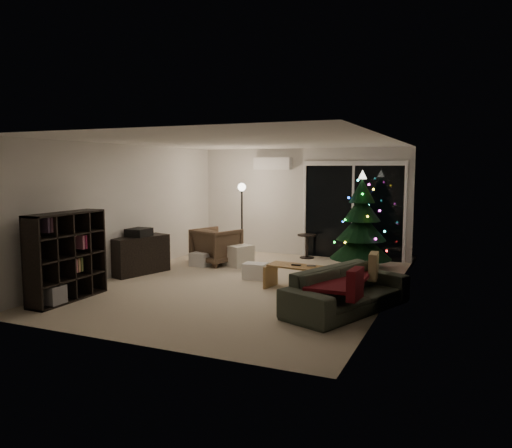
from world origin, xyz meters
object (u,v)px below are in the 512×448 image
Objects in this scene: coffee_table at (304,278)px; christmas_tree at (361,220)px; bookshelf at (58,256)px; sofa at (347,290)px; media_cabinet at (139,255)px; armchair at (216,246)px.

christmas_tree is at bearing 84.37° from coffee_table.
bookshelf is 4.47m from sofa.
sofa is (4.30, -0.91, -0.06)m from media_cabinet.
bookshelf is 1.18× the size of media_cabinet.
media_cabinet is (0.00, 2.06, -0.32)m from bookshelf.
armchair is 3.08m from christmas_tree.
armchair is (0.92, 1.46, 0.02)m from media_cabinet.
bookshelf reaches higher than media_cabinet.
media_cabinet is 4.45m from christmas_tree.
bookshelf is at bearing 127.37° from sofa.
sofa is at bearing 12.13° from bookshelf.
media_cabinet is 0.91× the size of coffee_table.
bookshelf is at bearing -73.54° from media_cabinet.
christmas_tree is at bearing 30.58° from sofa.
bookshelf is at bearing -140.51° from coffee_table.
sofa is at bearing 4.56° from media_cabinet.
bookshelf is at bearing -132.83° from christmas_tree.
bookshelf reaches higher than armchair.
christmas_tree reaches higher than coffee_table.
media_cabinet is 1.37× the size of armchair.
media_cabinet reaches higher than sofa.
sofa is (4.30, 1.15, -0.38)m from bookshelf.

